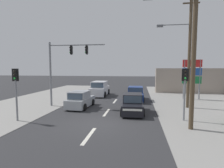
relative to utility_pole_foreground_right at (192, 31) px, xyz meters
The scene contains 16 objects.
ground_plane 7.90m from the utility_pole_foreground_right, behind, with size 140.00×140.00×0.00m, color #303033.
lane_dash_near 8.11m from the utility_pole_foreground_right, 161.21° to the right, with size 0.20×2.40×0.01m, color silver.
lane_dash_mid 8.49m from the utility_pole_foreground_right, 150.33° to the left, with size 0.20×2.40×0.01m, color silver.
lane_dash_far 11.33m from the utility_pole_foreground_right, 124.05° to the left, with size 0.20×2.40×0.01m, color silver.
kerb_left_verge 15.65m from the utility_pole_foreground_right, 163.56° to the left, with size 8.00×40.00×0.02m, color gray.
utility_pole_foreground_right is the anchor object (origin of this frame).
utility_pole_midground_right 6.10m from the utility_pole_foreground_right, 77.40° to the left, with size 3.78×0.32×10.32m.
traffic_signal_mast 11.11m from the utility_pole_foreground_right, 153.92° to the left, with size 5.29×0.48×6.00m.
pedestal_signal_right_kerb 3.69m from the utility_pole_foreground_right, 85.38° to the left, with size 0.44×0.30×3.56m.
pedestal_signal_left_kerb 11.54m from the utility_pole_foreground_right, behind, with size 0.44×0.30×3.56m.
shopping_plaza_sign 11.38m from the utility_pole_foreground_right, 73.94° to the left, with size 2.10×0.16×4.60m.
shopfront_wall_far 17.48m from the utility_pole_foreground_right, 71.16° to the left, with size 12.00×1.00×3.60m, color #A39384.
sedan_crossing_left 10.65m from the utility_pole_foreground_right, 110.44° to the left, with size 1.90×4.24×1.56m.
hatchback_oncoming_near 10.60m from the utility_pole_foreground_right, 151.06° to the left, with size 1.92×3.71×1.53m.
hatchback_receding_far 6.90m from the utility_pole_foreground_right, 135.25° to the left, with size 1.86×3.68×1.53m.
suv_kerbside_parked 14.97m from the utility_pole_foreground_right, 124.44° to the left, with size 2.09×4.55×1.90m.
Camera 1 is at (2.60, -10.69, 3.56)m, focal length 28.00 mm.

